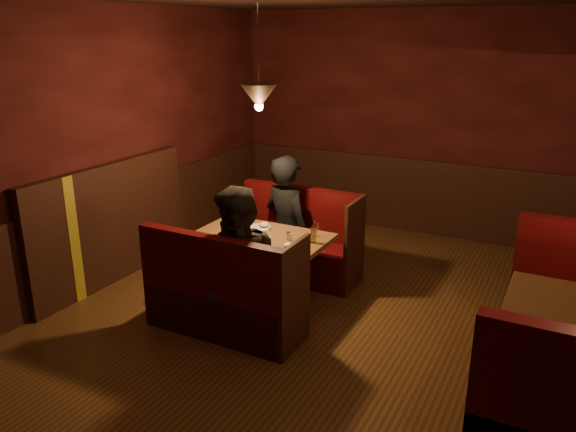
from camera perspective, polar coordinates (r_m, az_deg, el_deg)
The scene contains 6 objects.
room at distance 4.44m, azimuth 3.55°, elevation -2.36°, with size 6.02×7.02×2.92m.
main_table at distance 5.58m, azimuth -2.61°, elevation -3.55°, with size 1.31×0.80×0.92m.
main_bench_far at distance 6.27m, azimuth 0.99°, elevation -3.29°, with size 1.44×0.52×0.99m.
main_bench_near at distance 5.09m, azimuth -6.70°, elevation -8.71°, with size 1.44×0.52×0.99m.
diner_a at distance 6.03m, azimuth -0.13°, elevation 1.40°, with size 0.63×0.41×1.73m, color black.
diner_b at distance 4.86m, azimuth -4.80°, elevation -2.99°, with size 0.83×0.65×1.72m, color black.
Camera 1 is at (1.42, -3.75, 2.61)m, focal length 35.00 mm.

